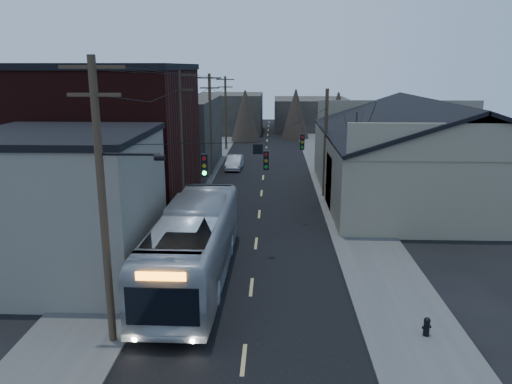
# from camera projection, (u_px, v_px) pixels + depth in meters

# --- Properties ---
(road_surface) EXTENTS (9.00, 110.00, 0.02)m
(road_surface) POSITION_uv_depth(u_px,v_px,m) (263.00, 182.00, 44.82)
(road_surface) COLOR black
(road_surface) RESTS_ON ground
(sidewalk_left) EXTENTS (4.00, 110.00, 0.12)m
(sidewalk_left) POSITION_uv_depth(u_px,v_px,m) (191.00, 181.00, 45.04)
(sidewalk_left) COLOR #474744
(sidewalk_left) RESTS_ON ground
(sidewalk_right) EXTENTS (4.00, 110.00, 0.12)m
(sidewalk_right) POSITION_uv_depth(u_px,v_px,m) (335.00, 182.00, 44.58)
(sidewalk_right) COLOR #474744
(sidewalk_right) RESTS_ON ground
(building_clapboard) EXTENTS (8.00, 8.00, 7.00)m
(building_clapboard) POSITION_uv_depth(u_px,v_px,m) (65.00, 208.00, 23.94)
(building_clapboard) COLOR slate
(building_clapboard) RESTS_ON ground
(building_brick) EXTENTS (10.00, 12.00, 10.00)m
(building_brick) POSITION_uv_depth(u_px,v_px,m) (114.00, 143.00, 34.27)
(building_brick) COLOR black
(building_brick) RESTS_ON ground
(building_left_far) EXTENTS (9.00, 14.00, 7.00)m
(building_left_far) POSITION_uv_depth(u_px,v_px,m) (170.00, 134.00, 50.12)
(building_left_far) COLOR #2D2924
(building_left_far) RESTS_ON ground
(warehouse) EXTENTS (16.16, 20.60, 7.73)m
(warehouse) POSITION_uv_depth(u_px,v_px,m) (428.00, 164.00, 38.85)
(warehouse) COLOR #7F725C
(warehouse) RESTS_ON ground
(building_far_left) EXTENTS (10.00, 12.00, 6.00)m
(building_far_left) POSITION_uv_depth(u_px,v_px,m) (230.00, 113.00, 78.22)
(building_far_left) COLOR #2D2924
(building_far_left) RESTS_ON ground
(building_far_right) EXTENTS (12.00, 14.00, 5.00)m
(building_far_right) POSITION_uv_depth(u_px,v_px,m) (311.00, 114.00, 82.72)
(building_far_right) COLOR #2D2924
(building_far_right) RESTS_ON ground
(bare_tree) EXTENTS (0.40, 0.40, 7.20)m
(bare_tree) POSITION_uv_depth(u_px,v_px,m) (354.00, 165.00, 34.02)
(bare_tree) COLOR black
(bare_tree) RESTS_ON ground
(utility_lines) EXTENTS (11.24, 45.28, 10.50)m
(utility_lines) POSITION_uv_depth(u_px,v_px,m) (220.00, 136.00, 38.05)
(utility_lines) COLOR #382B1E
(utility_lines) RESTS_ON ground
(bus) EXTENTS (3.24, 13.15, 3.65)m
(bus) POSITION_uv_depth(u_px,v_px,m) (194.00, 245.00, 23.85)
(bus) COLOR #A7ACB3
(bus) RESTS_ON ground
(parked_car) EXTENTS (1.63, 4.26, 1.39)m
(parked_car) POSITION_uv_depth(u_px,v_px,m) (234.00, 162.00, 50.44)
(parked_car) COLOR #B4B6BC
(parked_car) RESTS_ON ground
(fire_hydrant) EXTENTS (0.36, 0.26, 0.75)m
(fire_hydrant) POSITION_uv_depth(u_px,v_px,m) (427.00, 326.00, 18.99)
(fire_hydrant) COLOR black
(fire_hydrant) RESTS_ON sidewalk_right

